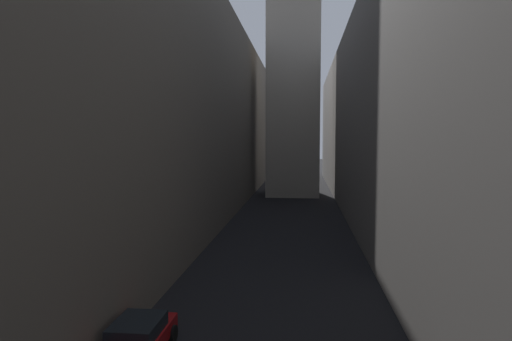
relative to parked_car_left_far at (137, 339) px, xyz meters
name	(u,v)px	position (x,y,z in m)	size (l,w,h in m)	color
ground_plane	(287,227)	(4.40, 23.70, -0.74)	(264.00, 264.00, 0.00)	black
building_block_left	(167,113)	(-6.88, 25.70, 9.48)	(11.56, 108.00, 20.43)	#60594F
building_block_right	(408,120)	(14.94, 25.70, 8.69)	(10.07, 108.00, 18.85)	slate
parked_car_left_far	(137,339)	(0.00, 0.00, 0.00)	(1.95, 4.24, 1.39)	maroon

